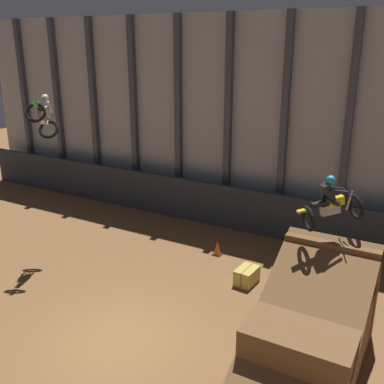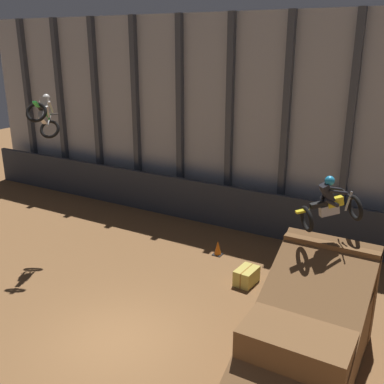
{
  "view_description": "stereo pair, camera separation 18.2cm",
  "coord_description": "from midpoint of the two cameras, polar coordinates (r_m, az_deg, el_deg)",
  "views": [
    {
      "loc": [
        6.94,
        -8.16,
        7.9
      ],
      "look_at": [
        -0.22,
        4.59,
        3.0
      ],
      "focal_mm": 42.0,
      "sensor_mm": 36.0,
      "label": 1
    },
    {
      "loc": [
        7.1,
        -8.07,
        7.9
      ],
      "look_at": [
        -0.22,
        4.59,
        3.0
      ],
      "focal_mm": 42.0,
      "sensor_mm": 36.0,
      "label": 2
    }
  ],
  "objects": [
    {
      "name": "traffic_cone_near_ramp",
      "position": [
        17.64,
        3.59,
        -7.13
      ],
      "size": [
        0.36,
        0.36,
        0.58
      ],
      "color": "black",
      "rests_on": "ground_plane"
    },
    {
      "name": "hay_bale_trackside",
      "position": [
        15.77,
        7.27,
        -10.55
      ],
      "size": [
        0.66,
        0.94,
        0.57
      ],
      "rotation": [
        0.0,
        0.0,
        1.5
      ],
      "color": "#CCB751",
      "rests_on": "ground_plane"
    },
    {
      "name": "dirt_ramp",
      "position": [
        12.43,
        15.3,
        -16.05
      ],
      "size": [
        2.57,
        5.56,
        2.91
      ],
      "color": "brown",
      "rests_on": "ground_plane"
    },
    {
      "name": "rider_bike_right_air",
      "position": [
        12.62,
        17.52,
        -1.67
      ],
      "size": [
        1.7,
        1.6,
        1.56
      ],
      "rotation": [
        0.16,
        0.0,
        -0.87
      ],
      "color": "black"
    },
    {
      "name": "arena_back_wall",
      "position": [
        19.55,
        8.62,
        8.44
      ],
      "size": [
        32.0,
        0.4,
        9.1
      ],
      "color": "#A3A8B2",
      "rests_on": "ground_plane"
    },
    {
      "name": "lower_barrier",
      "position": [
        19.63,
        7.07,
        -2.34
      ],
      "size": [
        31.36,
        0.2,
        1.93
      ],
      "color": "#2D333D",
      "rests_on": "ground_plane"
    },
    {
      "name": "ground_plane",
      "position": [
        13.33,
        -9.16,
        -18.13
      ],
      "size": [
        60.0,
        60.0,
        0.0
      ],
      "primitive_type": "plane",
      "color": "brown"
    },
    {
      "name": "rider_bike_left_air",
      "position": [
        17.02,
        -18.0,
        9.28
      ],
      "size": [
        1.44,
        1.81,
        1.67
      ],
      "rotation": [
        -0.6,
        0.0,
        0.5
      ],
      "color": "black"
    }
  ]
}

